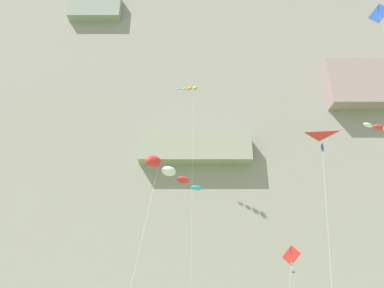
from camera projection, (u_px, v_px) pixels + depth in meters
name	position (u px, v px, depth m)	size (l,w,h in m)	color
cliff_face	(195.00, 112.00, 73.92)	(180.00, 34.27, 80.56)	gray
kite_delta_mid_center	(321.00, 151.00, 25.01)	(3.30, 3.90, 13.92)	red
kite_windsock_upper_mid	(168.00, 170.00, 29.16)	(5.49, 9.45, 14.57)	red
kite_diamond_low_left	(292.00, 258.00, 30.76)	(3.26, 5.11, 8.20)	red
kite_windsock_low_center	(190.00, 90.00, 47.58)	(3.09, 2.86, 30.70)	#8CCC33
kite_diamond_high_right	(381.00, 19.00, 36.52)	(2.93, 4.28, 32.83)	blue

